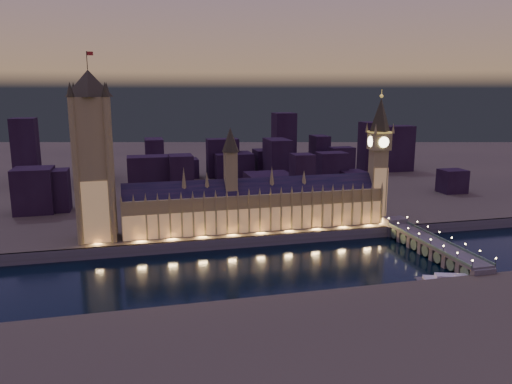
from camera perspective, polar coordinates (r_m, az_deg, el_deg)
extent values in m
plane|color=black|center=(331.27, 1.45, -8.39)|extent=(2000.00, 2000.00, 0.00)
cube|color=#3E3930|center=(831.28, -8.06, 4.05)|extent=(2000.00, 960.00, 8.00)
cube|color=#434845|center=(367.57, -0.24, -5.67)|extent=(2000.00, 2.50, 8.00)
cube|color=#8C8352|center=(383.99, 0.07, -2.11)|extent=(200.15, 21.60, 28.00)
cube|color=tan|center=(375.62, 0.44, -3.22)|extent=(200.00, 0.50, 18.00)
cube|color=black|center=(380.27, 0.07, 0.37)|extent=(200.12, 17.86, 16.26)
cube|color=#8C8352|center=(373.67, -2.91, 2.18)|extent=(9.00, 9.00, 32.00)
cone|color=#2D2B1C|center=(370.33, -2.95, 6.00)|extent=(13.00, 13.00, 18.00)
cube|color=#8C8352|center=(363.26, -15.04, -3.34)|extent=(1.20, 1.20, 28.00)
cone|color=#8C8352|center=(359.90, -15.18, -0.70)|extent=(2.00, 2.00, 6.00)
cube|color=#8C8352|center=(363.12, -13.73, -3.28)|extent=(1.20, 1.20, 28.00)
cone|color=#8C8352|center=(359.76, -13.86, -0.64)|extent=(2.00, 2.00, 6.00)
cube|color=#8C8352|center=(363.17, -12.41, -3.21)|extent=(1.20, 1.20, 28.00)
cone|color=#8C8352|center=(359.81, -12.53, -0.57)|extent=(2.00, 2.00, 6.00)
cube|color=#8C8352|center=(363.41, -11.10, -3.15)|extent=(1.20, 1.20, 28.00)
cone|color=#8C8352|center=(360.06, -11.21, -0.51)|extent=(2.00, 2.00, 6.00)
cube|color=#8C8352|center=(363.84, -9.79, -3.08)|extent=(1.20, 1.20, 28.00)
cone|color=#8C8352|center=(360.49, -9.89, -0.44)|extent=(2.00, 2.00, 6.00)
cube|color=#8C8352|center=(364.46, -8.48, -3.01)|extent=(1.20, 1.20, 28.00)
cone|color=#8C8352|center=(361.12, -8.57, -0.37)|extent=(2.00, 2.00, 6.00)
cube|color=#8C8352|center=(365.27, -7.18, -2.94)|extent=(1.20, 1.20, 28.00)
cone|color=#8C8352|center=(361.94, -7.26, -0.31)|extent=(2.00, 2.00, 6.00)
cube|color=#8C8352|center=(366.27, -5.88, -2.87)|extent=(1.20, 1.20, 28.00)
cone|color=#8C8352|center=(362.95, -5.95, -0.24)|extent=(2.00, 2.00, 6.00)
cube|color=#8C8352|center=(367.46, -4.59, -2.79)|extent=(1.20, 1.20, 28.00)
cone|color=#8C8352|center=(364.14, -4.65, -0.18)|extent=(2.00, 2.00, 6.00)
cube|color=#8C8352|center=(368.83, -3.31, -2.72)|extent=(1.20, 1.20, 28.00)
cone|color=#8C8352|center=(365.53, -3.36, -0.11)|extent=(2.00, 2.00, 6.00)
cube|color=#8C8352|center=(370.38, -2.04, -2.64)|extent=(1.20, 1.20, 28.00)
cone|color=#8C8352|center=(367.09, -2.08, -0.05)|extent=(2.00, 2.00, 6.00)
cube|color=#8C8352|center=(372.11, -0.79, -2.57)|extent=(1.20, 1.20, 28.00)
cone|color=#8C8352|center=(368.84, -0.82, 0.01)|extent=(2.00, 2.00, 6.00)
cube|color=#8C8352|center=(374.02, 0.46, -2.49)|extent=(1.20, 1.20, 28.00)
cone|color=#8C8352|center=(370.77, 0.44, 0.08)|extent=(2.00, 2.00, 6.00)
cube|color=#8C8352|center=(376.11, 1.69, -2.42)|extent=(1.20, 1.20, 28.00)
cone|color=#8C8352|center=(372.87, 1.68, 0.14)|extent=(2.00, 2.00, 6.00)
cube|color=#8C8352|center=(378.37, 2.91, -2.34)|extent=(1.20, 1.20, 28.00)
cone|color=#8C8352|center=(375.15, 2.91, 0.20)|extent=(2.00, 2.00, 6.00)
cube|color=#8C8352|center=(380.79, 4.11, -2.26)|extent=(1.20, 1.20, 28.00)
cone|color=#8C8352|center=(377.59, 4.12, 0.26)|extent=(2.00, 2.00, 6.00)
cube|color=#8C8352|center=(383.39, 5.29, -2.19)|extent=(1.20, 1.20, 28.00)
cone|color=#8C8352|center=(380.21, 5.31, 0.32)|extent=(2.00, 2.00, 6.00)
cube|color=#8C8352|center=(386.14, 6.46, -2.11)|extent=(1.20, 1.20, 28.00)
cone|color=#8C8352|center=(382.99, 6.49, 0.38)|extent=(2.00, 2.00, 6.00)
cube|color=#8C8352|center=(389.05, 7.62, -2.04)|extent=(1.20, 1.20, 28.00)
cone|color=#8C8352|center=(385.92, 7.65, 0.44)|extent=(2.00, 2.00, 6.00)
cube|color=#8C8352|center=(392.12, 8.75, -1.96)|extent=(1.20, 1.20, 28.00)
cone|color=#8C8352|center=(389.02, 8.79, 0.49)|extent=(2.00, 2.00, 6.00)
cube|color=#8C8352|center=(395.34, 9.87, -1.89)|extent=(1.20, 1.20, 28.00)
cone|color=#8C8352|center=(392.26, 9.92, 0.55)|extent=(2.00, 2.00, 6.00)
cube|color=#8C8352|center=(398.71, 10.96, -1.81)|extent=(1.20, 1.20, 28.00)
cone|color=#8C8352|center=(395.66, 11.02, 0.60)|extent=(2.00, 2.00, 6.00)
cube|color=#8C8352|center=(402.23, 12.04, -1.74)|extent=(1.20, 1.20, 28.00)
cone|color=#8C8352|center=(399.20, 12.11, 0.66)|extent=(2.00, 2.00, 6.00)
cube|color=#8C8352|center=(405.88, 13.10, -1.66)|extent=(1.20, 1.20, 28.00)
cone|color=#8C8352|center=(402.88, 13.18, 0.71)|extent=(2.00, 2.00, 6.00)
cube|color=#8C8352|center=(409.67, 14.14, -1.59)|extent=(1.20, 1.20, 28.00)
cone|color=#8C8352|center=(406.70, 14.22, 0.76)|extent=(2.00, 2.00, 6.00)
cone|color=#8C8352|center=(369.27, -8.25, 1.49)|extent=(4.40, 4.40, 18.00)
cone|color=#8C8352|center=(371.61, -5.63, 1.30)|extent=(4.40, 4.40, 14.00)
cone|color=#8C8352|center=(381.61, 1.82, 1.78)|extent=(4.40, 4.40, 16.00)
cone|color=#8C8352|center=(389.69, 5.50, 1.64)|extent=(4.40, 4.40, 12.00)
cube|color=#8C8352|center=(367.14, -18.00, 2.43)|extent=(22.83, 22.83, 100.50)
cube|color=tan|center=(361.63, -17.83, -2.26)|extent=(22.00, 0.50, 44.00)
cone|color=#2D2B1C|center=(362.86, -18.60, 11.70)|extent=(31.68, 31.68, 18.00)
cylinder|color=black|center=(363.30, -18.76, 14.06)|extent=(0.50, 0.50, 12.00)
cube|color=#A32421|center=(363.40, -18.45, 14.79)|extent=(4.00, 0.15, 2.50)
cylinder|color=#8C8352|center=(357.32, -19.87, 2.06)|extent=(4.40, 4.40, 100.50)
cone|color=#2D2B1C|center=(352.91, -20.51, 10.94)|extent=(5.20, 5.20, 10.00)
cylinder|color=#8C8352|center=(378.94, -19.55, 2.61)|extent=(4.40, 4.40, 100.50)
cone|color=#2D2B1C|center=(374.78, -20.13, 10.97)|extent=(5.20, 5.20, 10.00)
cylinder|color=#8C8352|center=(355.62, -16.35, 2.25)|extent=(4.40, 4.40, 100.50)
cone|color=#2D2B1C|center=(351.19, -16.88, 11.17)|extent=(5.20, 5.20, 10.00)
cylinder|color=#8C8352|center=(377.34, -16.22, 2.78)|extent=(4.40, 4.40, 100.50)
cone|color=#2D2B1C|center=(373.17, -16.71, 11.19)|extent=(5.20, 5.20, 10.00)
cube|color=#8C8352|center=(416.12, 13.67, 0.75)|extent=(13.06, 13.06, 58.07)
cube|color=tan|center=(412.12, 14.02, -0.37)|extent=(12.00, 0.50, 44.00)
cube|color=#8C8352|center=(410.99, 13.91, 5.65)|extent=(15.00, 15.00, 13.43)
cube|color=#F2C64C|center=(410.31, 13.96, 6.67)|extent=(15.75, 15.75, 1.20)
cone|color=#2D2B1C|center=(409.41, 14.06, 8.56)|extent=(18.00, 18.00, 26.00)
sphere|color=#F2C64C|center=(408.94, 14.16, 10.59)|extent=(2.80, 2.80, 2.80)
cylinder|color=#F2C64C|center=(408.91, 14.18, 10.94)|extent=(0.40, 0.40, 5.00)
cylinder|color=#FFF2BF|center=(404.18, 14.42, 5.53)|extent=(8.40, 0.50, 8.40)
cylinder|color=#FFF2BF|center=(417.83, 13.42, 5.77)|extent=(8.40, 0.50, 8.40)
cylinder|color=#FFF2BF|center=(407.45, 12.94, 5.65)|extent=(0.50, 8.40, 8.40)
cylinder|color=#FFF2BF|center=(414.64, 14.86, 5.66)|extent=(0.50, 8.40, 8.40)
cone|color=#8C8352|center=(399.96, 13.53, 7.05)|extent=(2.60, 2.60, 8.00)
cone|color=#8C8352|center=(413.30, 12.57, 7.24)|extent=(2.60, 2.60, 8.00)
cone|color=#8C8352|center=(407.04, 15.42, 7.03)|extent=(2.60, 2.60, 8.00)
cone|color=#8C8352|center=(420.16, 14.42, 7.22)|extent=(2.60, 2.60, 8.00)
cube|color=#434845|center=(366.49, 19.74, -5.54)|extent=(16.87, 100.00, 1.60)
cube|color=#3F5A50|center=(361.80, 18.69, -5.45)|extent=(0.80, 100.00, 1.60)
cube|color=#3F5A50|center=(370.50, 20.80, -5.20)|extent=(0.80, 100.00, 1.60)
cube|color=#434845|center=(411.55, 15.54, -3.51)|extent=(16.87, 12.00, 9.50)
cube|color=#434845|center=(330.06, 24.48, -8.77)|extent=(15.18, 4.00, 9.50)
cylinder|color=black|center=(322.57, 23.48, -7.58)|extent=(0.30, 0.30, 4.40)
sphere|color=#FFD88C|center=(321.85, 23.51, -7.19)|extent=(1.00, 1.00, 1.00)
cylinder|color=black|center=(332.30, 25.71, -7.22)|extent=(0.30, 0.30, 4.40)
sphere|color=#FFD88C|center=(331.61, 25.74, -6.84)|extent=(1.00, 1.00, 1.00)
cube|color=#434845|center=(340.58, 23.00, -8.02)|extent=(15.18, 4.00, 9.50)
cylinder|color=black|center=(333.32, 22.00, -6.84)|extent=(0.30, 0.30, 4.40)
sphere|color=#FFD88C|center=(332.63, 22.03, -6.47)|extent=(1.00, 1.00, 1.00)
cylinder|color=black|center=(342.75, 24.20, -6.52)|extent=(0.30, 0.30, 4.40)
sphere|color=#FFD88C|center=(342.08, 24.23, -6.15)|extent=(1.00, 1.00, 1.00)
cube|color=#434845|center=(351.36, 21.61, -7.30)|extent=(15.18, 4.00, 9.50)
cylinder|color=black|center=(344.34, 20.62, -6.15)|extent=(0.30, 0.30, 4.40)
sphere|color=#FFD88C|center=(343.67, 20.64, -5.78)|extent=(1.00, 1.00, 1.00)
cylinder|color=black|center=(353.47, 22.78, -5.86)|extent=(0.30, 0.30, 4.40)
sphere|color=#FFD88C|center=(352.82, 22.81, -5.50)|extent=(1.00, 1.00, 1.00)
cube|color=#434845|center=(362.39, 20.31, -6.63)|extent=(15.18, 4.00, 9.50)
cylinder|color=black|center=(355.58, 19.32, -5.49)|extent=(0.30, 0.30, 4.40)
sphere|color=#FFD88C|center=(354.93, 19.35, -5.14)|extent=(1.00, 1.00, 1.00)
cylinder|color=black|center=(364.44, 21.45, -5.24)|extent=(0.30, 0.30, 4.40)
sphere|color=#FFD88C|center=(363.80, 21.48, -4.89)|extent=(1.00, 1.00, 1.00)
cube|color=#434845|center=(373.64, 19.09, -5.99)|extent=(15.18, 4.00, 9.50)
cylinder|color=black|center=(367.04, 18.12, -4.88)|extent=(0.30, 0.30, 4.40)
sphere|color=#FFD88C|center=(366.41, 18.14, -4.53)|extent=(1.00, 1.00, 1.00)
cylinder|color=black|center=(375.63, 20.21, -4.65)|extent=(0.30, 0.30, 4.40)
sphere|color=#FFD88C|center=(375.01, 20.23, -4.31)|extent=(1.00, 1.00, 1.00)
cube|color=#434845|center=(385.09, 17.94, -5.39)|extent=(15.18, 4.00, 9.50)
cylinder|color=black|center=(378.69, 16.98, -4.30)|extent=(0.30, 0.30, 4.40)
sphere|color=#FFD88C|center=(378.08, 17.00, -3.96)|extent=(1.00, 1.00, 1.00)
cylinder|color=black|center=(387.02, 19.03, -4.09)|extent=(0.30, 0.30, 4.40)
sphere|color=#FFD88C|center=(386.42, 19.06, -3.76)|extent=(1.00, 1.00, 1.00)
cube|color=#434845|center=(396.73, 16.86, -4.82)|extent=(15.18, 4.00, 9.50)
cylinder|color=black|center=(390.52, 15.92, -3.75)|extent=(0.30, 0.30, 4.40)
sphere|color=#FFD88C|center=(389.93, 15.94, -3.42)|extent=(1.00, 1.00, 1.00)
cylinder|color=black|center=(398.60, 17.93, -3.56)|extent=(0.30, 0.30, 4.40)
sphere|color=#FFD88C|center=(398.02, 17.95, -3.24)|extent=(1.00, 1.00, 1.00)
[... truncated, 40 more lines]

